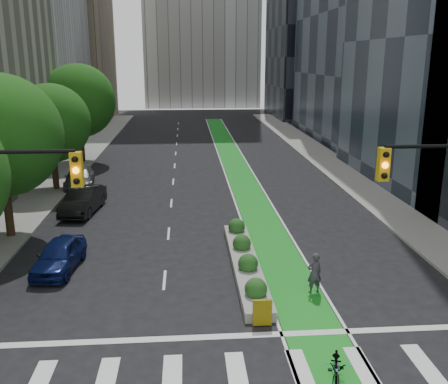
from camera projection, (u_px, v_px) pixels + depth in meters
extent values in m
plane|color=black|center=(234.00, 356.00, 16.36)|extent=(160.00, 160.00, 0.00)
cube|color=gray|center=(56.00, 180.00, 39.52)|extent=(3.60, 90.00, 0.15)
cube|color=gray|center=(347.00, 175.00, 41.28)|extent=(3.60, 90.00, 0.15)
cube|color=#198B20|center=(235.00, 165.00, 45.45)|extent=(2.20, 70.00, 0.01)
cube|color=tan|center=(60.00, 33.00, 75.00)|extent=(14.00, 16.00, 26.00)
cube|color=black|center=(318.00, 28.00, 79.63)|extent=(14.00, 18.00, 28.00)
cylinder|color=black|center=(6.00, 193.00, 26.43)|extent=(0.44, 0.44, 5.04)
sphere|color=#154F11|center=(0.00, 136.00, 25.63)|extent=(6.40, 6.40, 6.40)
cylinder|color=black|center=(54.00, 161.00, 36.13)|extent=(0.44, 0.44, 4.48)
sphere|color=#154F11|center=(51.00, 123.00, 35.42)|extent=(5.60, 5.60, 5.60)
cylinder|color=black|center=(81.00, 135.00, 45.67)|extent=(0.44, 0.44, 5.15)
sphere|color=#154F11|center=(79.00, 101.00, 44.85)|extent=(6.60, 6.60, 6.60)
cube|color=gold|center=(77.00, 169.00, 14.86)|extent=(0.34, 0.28, 1.05)
sphere|color=orange|center=(76.00, 170.00, 14.71)|extent=(0.20, 0.20, 0.20)
cube|color=gold|center=(383.00, 164.00, 15.56)|extent=(0.34, 0.28, 1.05)
sphere|color=orange|center=(385.00, 165.00, 15.40)|extent=(0.20, 0.20, 0.20)
cube|color=gray|center=(245.00, 264.00, 23.13)|extent=(1.20, 10.00, 0.40)
cube|color=yellow|center=(262.00, 313.00, 18.04)|extent=(0.70, 0.12, 1.00)
sphere|color=#194C19|center=(256.00, 289.00, 19.65)|extent=(0.90, 0.90, 0.90)
sphere|color=#194C19|center=(248.00, 264.00, 22.05)|extent=(0.90, 0.90, 0.90)
sphere|color=#194C19|center=(242.00, 243.00, 24.46)|extent=(0.90, 0.90, 0.90)
sphere|color=#194C19|center=(237.00, 227.00, 26.87)|extent=(0.90, 0.90, 0.90)
imported|color=gray|center=(337.00, 369.00, 14.81)|extent=(1.27, 2.15, 1.07)
imported|color=#38323C|center=(314.00, 273.00, 20.53)|extent=(0.73, 0.56, 1.78)
imported|color=#0C174D|center=(59.00, 255.00, 22.83)|extent=(2.04, 4.28, 1.41)
imported|color=black|center=(83.00, 200.00, 31.32)|extent=(2.29, 5.04, 1.60)
imported|color=#55595A|center=(79.00, 177.00, 37.58)|extent=(2.62, 5.23, 1.46)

